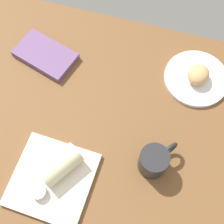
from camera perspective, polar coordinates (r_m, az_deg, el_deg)
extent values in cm
cube|color=brown|center=(104.98, -2.17, -2.99)|extent=(110.00, 90.00, 4.00)
cylinder|color=white|center=(113.95, 14.97, 5.92)|extent=(22.30, 22.30, 1.40)
ellipsoid|color=tan|center=(110.87, 15.38, 6.53)|extent=(8.62, 9.43, 5.29)
cube|color=silver|center=(98.88, -10.75, -11.88)|extent=(24.51, 24.51, 1.60)
cylinder|color=silver|center=(96.91, -13.15, -13.92)|extent=(4.56, 4.56, 2.33)
cylinder|color=#C46323|center=(96.08, -13.26, -13.82)|extent=(3.74, 3.74, 0.40)
cylinder|color=beige|center=(95.11, -9.42, -9.46)|extent=(12.67, 14.50, 6.83)
cube|color=#6B4C7A|center=(117.12, -11.97, 10.07)|extent=(23.87, 18.08, 2.44)
cylinder|color=#262628|center=(95.38, 7.49, -8.87)|extent=(8.78, 8.78, 9.17)
cylinder|color=olive|center=(91.58, 7.79, -8.21)|extent=(7.20, 7.20, 0.40)
torus|color=#262628|center=(97.07, 10.19, -6.81)|extent=(5.05, 6.03, 6.70)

